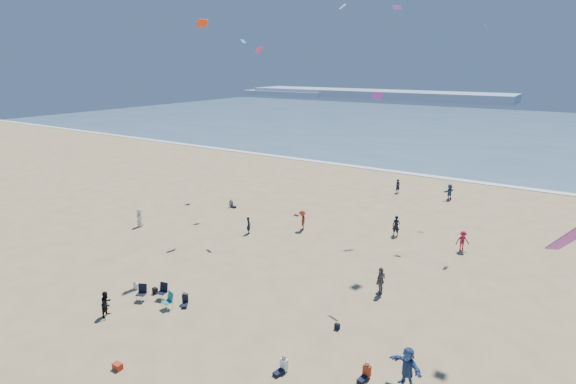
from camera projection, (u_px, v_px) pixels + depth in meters
The scene contains 13 objects.
ground at pixel (157, 376), 20.58m from camera, with size 220.00×220.00×0.00m, color tan.
ocean at pixel (498, 130), 97.27m from camera, with size 220.00×100.00×0.06m, color #476B84.
surf_line at pixel (433, 177), 56.90m from camera, with size 220.00×1.20×0.08m, color white.
headland_far at pixel (373, 94), 188.73m from camera, with size 110.00×20.00×3.20m, color #7A8EA8.
headland_near at pixel (287, 93), 205.75m from camera, with size 40.00×14.00×2.00m, color #7A8EA8.
standing_flyers at pixel (378, 255), 31.62m from camera, with size 39.93×36.04×1.88m.
seated_group at pixel (252, 304), 25.91m from camera, with size 22.37×23.28×0.84m.
chair_cluster at pixel (157, 295), 26.77m from camera, with size 2.77×1.56×1.00m.
white_tote at pixel (136, 286), 28.51m from camera, with size 0.35×0.20×0.40m, color white.
black_backpack at pixel (155, 291), 27.95m from camera, with size 0.30×0.22×0.38m, color black.
cooler at pixel (118, 366), 21.01m from camera, with size 0.45×0.30×0.30m, color #AD3118.
navy_bag at pixel (337, 326), 24.18m from camera, with size 0.28×0.18×0.34m, color black.
kites_aloft at pixel (471, 38), 22.52m from camera, with size 39.09×41.24×27.55m.
Camera 1 is at (14.55, -11.39, 13.78)m, focal length 28.00 mm.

